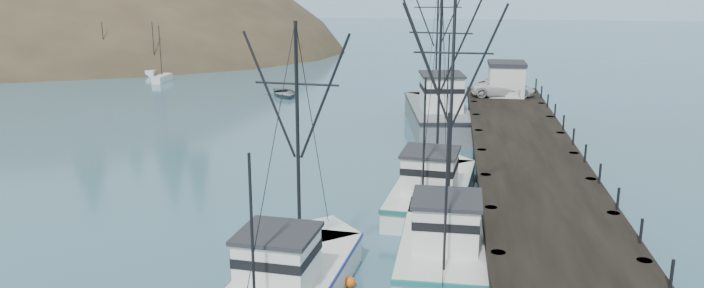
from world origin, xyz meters
The scene contains 11 objects.
pier centered at (14.00, 16.00, 1.69)m, with size 6.00×44.00×2.00m.
distant_ridge centered at (10.00, 170.00, 0.00)m, with size 360.00×40.00×26.00m, color #9EB2C6.
distant_ridge_far centered at (-40.00, 185.00, 0.00)m, with size 180.00×25.00×18.00m, color silver.
moored_sailboats centered at (-34.70, 55.97, 0.33)m, with size 23.78×18.38×6.35m.
trawler_near centered at (9.48, 4.85, 0.82)m, with size 3.96×11.50×11.66m.
trawler_mid centered at (3.72, 0.19, 0.82)m, with size 4.51×10.86×10.77m.
trawler_far centered at (8.75, 12.06, 0.82)m, with size 4.81×11.73×11.88m.
work_vessel centered at (8.55, 30.05, 1.23)m, with size 6.01×14.33×12.11m.
pier_shed centered at (14.05, 34.00, 3.42)m, with size 3.00×3.20×2.80m.
pickup_truck centered at (13.77, 33.58, 2.72)m, with size 2.39×5.18×1.44m, color silver.
motorboat centered at (-6.59, 41.60, 0.00)m, with size 3.34×4.68×0.97m, color slate.
Camera 1 is at (9.34, -23.23, 12.26)m, focal length 35.00 mm.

